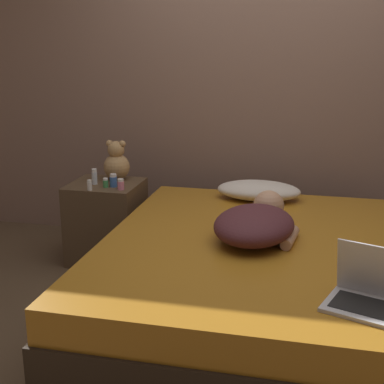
{
  "coord_description": "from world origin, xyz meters",
  "views": [
    {
      "loc": [
        0.3,
        -2.73,
        1.53
      ],
      "look_at": [
        -0.39,
        0.25,
        0.67
      ],
      "focal_mm": 50.0,
      "sensor_mm": 36.0,
      "label": 1
    }
  ],
  "objects_px": {
    "bottle_green": "(106,183)",
    "bottle_clear": "(94,177)",
    "pillow": "(259,190)",
    "bottle_pink": "(121,184)",
    "person_lying": "(257,222)",
    "bottle_white": "(90,185)",
    "laptop": "(367,293)",
    "bottle_blue": "(113,181)",
    "teddy_bear": "(117,163)"
  },
  "relations": [
    {
      "from": "person_lying",
      "to": "bottle_blue",
      "type": "distance_m",
      "value": 1.18
    },
    {
      "from": "teddy_bear",
      "to": "bottle_blue",
      "type": "bearing_deg",
      "value": -76.3
    },
    {
      "from": "bottle_green",
      "to": "bottle_clear",
      "type": "height_order",
      "value": "bottle_clear"
    },
    {
      "from": "laptop",
      "to": "bottle_green",
      "type": "height_order",
      "value": "laptop"
    },
    {
      "from": "pillow",
      "to": "bottle_pink",
      "type": "height_order",
      "value": "bottle_pink"
    },
    {
      "from": "bottle_blue",
      "to": "bottle_white",
      "type": "xyz_separation_m",
      "value": [
        -0.12,
        -0.12,
        -0.01
      ]
    },
    {
      "from": "bottle_blue",
      "to": "bottle_white",
      "type": "bearing_deg",
      "value": -135.86
    },
    {
      "from": "bottle_blue",
      "to": "bottle_white",
      "type": "relative_size",
      "value": 1.27
    },
    {
      "from": "laptop",
      "to": "bottle_white",
      "type": "relative_size",
      "value": 5.08
    },
    {
      "from": "pillow",
      "to": "bottle_pink",
      "type": "distance_m",
      "value": 0.94
    },
    {
      "from": "teddy_bear",
      "to": "bottle_blue",
      "type": "height_order",
      "value": "teddy_bear"
    },
    {
      "from": "bottle_green",
      "to": "bottle_white",
      "type": "height_order",
      "value": "bottle_white"
    },
    {
      "from": "person_lying",
      "to": "teddy_bear",
      "type": "height_order",
      "value": "teddy_bear"
    },
    {
      "from": "pillow",
      "to": "bottle_white",
      "type": "relative_size",
      "value": 8.02
    },
    {
      "from": "pillow",
      "to": "bottle_white",
      "type": "height_order",
      "value": "bottle_white"
    },
    {
      "from": "person_lying",
      "to": "bottle_clear",
      "type": "relative_size",
      "value": 6.85
    },
    {
      "from": "pillow",
      "to": "person_lying",
      "type": "bearing_deg",
      "value": -84.61
    },
    {
      "from": "bottle_blue",
      "to": "bottle_clear",
      "type": "xyz_separation_m",
      "value": [
        -0.15,
        0.04,
        0.01
      ]
    },
    {
      "from": "person_lying",
      "to": "bottle_pink",
      "type": "distance_m",
      "value": 1.08
    },
    {
      "from": "person_lying",
      "to": "bottle_white",
      "type": "relative_size",
      "value": 10.59
    },
    {
      "from": "person_lying",
      "to": "bottle_pink",
      "type": "relative_size",
      "value": 10.12
    },
    {
      "from": "laptop",
      "to": "teddy_bear",
      "type": "bearing_deg",
      "value": 157.9
    },
    {
      "from": "bottle_pink",
      "to": "bottle_green",
      "type": "bearing_deg",
      "value": 164.98
    },
    {
      "from": "person_lying",
      "to": "bottle_green",
      "type": "bearing_deg",
      "value": 161.9
    },
    {
      "from": "bottle_white",
      "to": "bottle_pink",
      "type": "distance_m",
      "value": 0.21
    },
    {
      "from": "pillow",
      "to": "bottle_pink",
      "type": "bearing_deg",
      "value": -163.28
    },
    {
      "from": "person_lying",
      "to": "laptop",
      "type": "relative_size",
      "value": 2.08
    },
    {
      "from": "pillow",
      "to": "laptop",
      "type": "bearing_deg",
      "value": -67.56
    },
    {
      "from": "bottle_blue",
      "to": "bottle_white",
      "type": "distance_m",
      "value": 0.17
    },
    {
      "from": "bottle_white",
      "to": "laptop",
      "type": "bearing_deg",
      "value": -33.34
    },
    {
      "from": "pillow",
      "to": "bottle_green",
      "type": "height_order",
      "value": "bottle_green"
    },
    {
      "from": "person_lying",
      "to": "bottle_clear",
      "type": "height_order",
      "value": "bottle_clear"
    },
    {
      "from": "laptop",
      "to": "bottle_green",
      "type": "bearing_deg",
      "value": 162.6
    },
    {
      "from": "person_lying",
      "to": "laptop",
      "type": "xyz_separation_m",
      "value": [
        0.53,
        -0.69,
        -0.03
      ]
    },
    {
      "from": "bottle_clear",
      "to": "person_lying",
      "type": "bearing_deg",
      "value": -25.78
    },
    {
      "from": "laptop",
      "to": "person_lying",
      "type": "bearing_deg",
      "value": 146.62
    },
    {
      "from": "person_lying",
      "to": "bottle_pink",
      "type": "height_order",
      "value": "person_lying"
    },
    {
      "from": "person_lying",
      "to": "laptop",
      "type": "height_order",
      "value": "laptop"
    },
    {
      "from": "bottle_white",
      "to": "bottle_clear",
      "type": "relative_size",
      "value": 0.65
    },
    {
      "from": "person_lying",
      "to": "teddy_bear",
      "type": "bearing_deg",
      "value": 153.17
    },
    {
      "from": "person_lying",
      "to": "bottle_clear",
      "type": "xyz_separation_m",
      "value": [
        -1.2,
        0.58,
        0.05
      ]
    },
    {
      "from": "laptop",
      "to": "bottle_clear",
      "type": "bearing_deg",
      "value": 162.99
    },
    {
      "from": "person_lying",
      "to": "bottle_white",
      "type": "height_order",
      "value": "person_lying"
    },
    {
      "from": "teddy_bear",
      "to": "bottle_white",
      "type": "bearing_deg",
      "value": -103.37
    },
    {
      "from": "bottle_green",
      "to": "bottle_pink",
      "type": "relative_size",
      "value": 0.87
    },
    {
      "from": "laptop",
      "to": "bottle_pink",
      "type": "height_order",
      "value": "laptop"
    },
    {
      "from": "person_lying",
      "to": "bottle_clear",
      "type": "bearing_deg",
      "value": 161.47
    },
    {
      "from": "person_lying",
      "to": "teddy_bear",
      "type": "xyz_separation_m",
      "value": [
        -1.09,
        0.74,
        0.12
      ]
    },
    {
      "from": "person_lying",
      "to": "bottle_white",
      "type": "distance_m",
      "value": 1.24
    },
    {
      "from": "bottle_pink",
      "to": "person_lying",
      "type": "bearing_deg",
      "value": -26.55
    }
  ]
}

